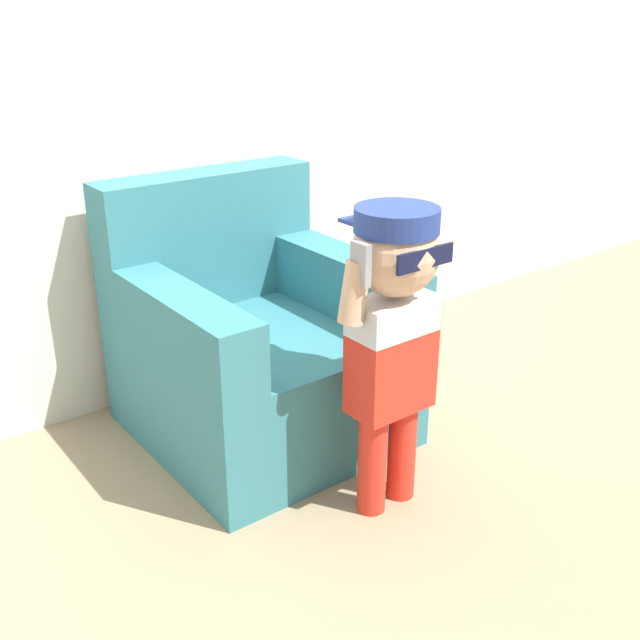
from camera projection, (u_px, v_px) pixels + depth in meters
The scene contains 5 objects.
ground_plane at pixel (289, 434), 3.03m from camera, with size 10.00×10.00×0.00m, color #998466.
wall_back at pixel (187, 86), 3.02m from camera, with size 10.00×0.05×2.60m.
armchair at pixel (254, 346), 2.96m from camera, with size 0.91×0.96×0.99m.
person_child at pixel (393, 316), 2.35m from camera, with size 0.43×0.32×1.05m.
side_table at pixel (400, 339), 3.29m from camera, with size 0.28×0.28×0.40m.
Camera 1 is at (-1.49, -2.15, 1.60)m, focal length 42.00 mm.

